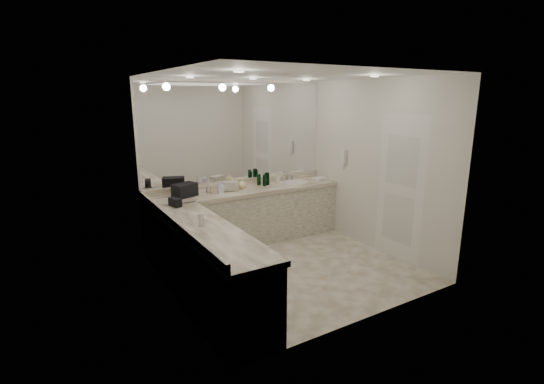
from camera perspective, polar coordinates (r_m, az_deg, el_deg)
floor at (r=5.60m, az=2.27°, el=-10.97°), size 3.20×3.20×0.00m
ceiling at (r=5.10m, az=2.56°, el=16.64°), size 3.20×3.20×0.00m
wall_back at (r=6.48m, az=-4.97°, el=4.44°), size 3.20×0.02×2.60m
wall_left at (r=4.53m, az=-14.72°, el=-0.01°), size 0.02×3.00×2.60m
wall_right at (r=6.21m, az=14.83°, el=3.63°), size 0.02×3.00×2.60m
vanity_back_base at (r=6.42m, az=-3.61°, el=-3.70°), size 3.20×0.60×0.84m
vanity_back_top at (r=6.29m, az=-3.63°, el=0.19°), size 3.20×0.64×0.06m
vanity_left_base at (r=4.64m, az=-9.34°, el=-10.93°), size 0.60×2.40×0.84m
vanity_left_top at (r=4.47m, az=-9.44°, el=-5.66°), size 0.64×2.42×0.06m
backsplash_back at (r=6.52m, az=-4.83°, el=1.38°), size 3.20×0.04×0.10m
backsplash_left at (r=4.63m, az=-14.22°, el=-4.19°), size 0.04×3.00×0.10m
mirror_back at (r=6.41m, az=-5.01°, el=8.62°), size 3.12×0.01×1.55m
mirror_left at (r=4.45m, az=-14.94°, el=5.96°), size 0.01×2.92×1.55m
sink at (r=6.77m, az=3.46°, el=1.39°), size 0.44×0.44×0.03m
faucet at (r=6.93m, az=2.48°, el=2.31°), size 0.24×0.16×0.14m
wall_phone at (r=6.67m, az=10.27°, el=4.98°), size 0.06×0.10×0.24m
door at (r=5.92m, az=18.05°, el=0.46°), size 0.02×0.82×2.10m
black_toiletry_bag at (r=5.91m, az=-12.52°, el=0.25°), size 0.39×0.31×0.19m
black_bag_spill at (r=5.42m, az=-13.86°, el=-1.49°), size 0.14×0.22×0.11m
cream_cosmetic_case at (r=6.18m, az=-5.98°, el=0.82°), size 0.27×0.22×0.13m
hand_towel at (r=7.01m, az=6.96°, el=1.94°), size 0.26×0.20×0.04m
lotion_left at (r=4.56m, az=-10.27°, el=-3.94°), size 0.06×0.06×0.15m
soap_bottle_a at (r=6.07m, az=-9.08°, el=0.72°), size 0.09×0.09×0.18m
soap_bottle_b at (r=6.03m, az=-7.45°, el=0.68°), size 0.09×0.09×0.18m
soap_bottle_c at (r=6.29m, az=-4.35°, el=1.23°), size 0.13×0.13×0.17m
green_bottle_0 at (r=6.54m, az=-0.70°, el=1.93°), size 0.07×0.07×0.21m
green_bottle_1 at (r=6.56m, az=-0.83°, el=1.89°), size 0.07×0.07×0.19m
green_bottle_2 at (r=6.53m, az=-1.92°, el=1.80°), size 0.06×0.06×0.18m
green_bottle_3 at (r=6.46m, az=-1.07°, el=1.70°), size 0.06×0.06×0.19m
amenity_bottle_0 at (r=6.20m, az=-5.59°, el=0.59°), size 0.05×0.05×0.08m
amenity_bottle_1 at (r=6.04m, az=-8.77°, el=0.30°), size 0.04×0.04×0.11m
amenity_bottle_2 at (r=6.12m, az=-9.35°, el=0.36°), size 0.04×0.04×0.09m
amenity_bottle_3 at (r=6.63m, az=0.83°, el=1.77°), size 0.05×0.05×0.13m
amenity_bottle_4 at (r=6.17m, az=-7.00°, el=0.58°), size 0.06×0.06×0.10m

